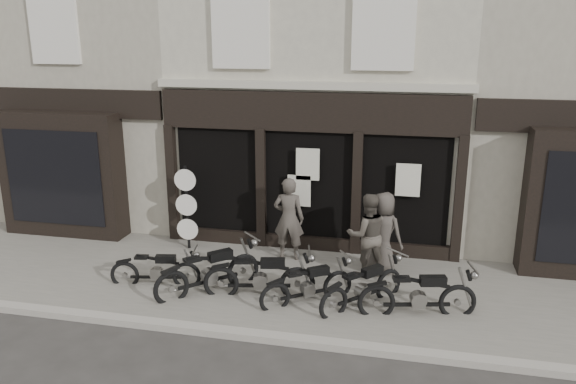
% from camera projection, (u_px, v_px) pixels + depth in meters
% --- Properties ---
extents(ground_plane, '(90.00, 90.00, 0.00)m').
position_uv_depth(ground_plane, '(281.00, 307.00, 11.01)').
color(ground_plane, '#2D2B28').
rests_on(ground_plane, ground).
extents(pavement, '(30.00, 4.20, 0.12)m').
position_uv_depth(pavement, '(290.00, 285.00, 11.84)').
color(pavement, '#66625A').
rests_on(pavement, ground_plane).
extents(kerb, '(30.00, 0.25, 0.13)m').
position_uv_depth(kerb, '(265.00, 337.00, 9.82)').
color(kerb, gray).
rests_on(kerb, ground_plane).
extents(central_building, '(7.30, 6.22, 8.34)m').
position_uv_depth(central_building, '(329.00, 75.00, 15.49)').
color(central_building, '#BCB6A1').
rests_on(central_building, ground).
extents(neighbour_left, '(5.60, 6.73, 8.34)m').
position_uv_depth(neighbour_left, '(118.00, 73.00, 16.76)').
color(neighbour_left, '#A09887').
rests_on(neighbour_left, ground).
extents(motorcycle_0, '(1.90, 0.64, 0.92)m').
position_uv_depth(motorcycle_0, '(157.00, 273.00, 11.72)').
color(motorcycle_0, black).
rests_on(motorcycle_0, ground).
extents(motorcycle_1, '(1.83, 1.83, 1.11)m').
position_uv_depth(motorcycle_1, '(210.00, 275.00, 11.40)').
color(motorcycle_1, black).
rests_on(motorcycle_1, ground).
extents(motorcycle_2, '(2.22, 0.79, 1.08)m').
position_uv_depth(motorcycle_2, '(261.00, 280.00, 11.22)').
color(motorcycle_2, black).
rests_on(motorcycle_2, ground).
extents(motorcycle_3, '(1.71, 1.40, 0.96)m').
position_uv_depth(motorcycle_3, '(308.00, 289.00, 10.95)').
color(motorcycle_3, black).
rests_on(motorcycle_3, ground).
extents(motorcycle_4, '(1.58, 1.71, 1.01)m').
position_uv_depth(motorcycle_4, '(363.00, 291.00, 10.83)').
color(motorcycle_4, black).
rests_on(motorcycle_4, ground).
extents(motorcycle_5, '(2.19, 0.82, 1.07)m').
position_uv_depth(motorcycle_5, '(419.00, 299.00, 10.43)').
color(motorcycle_5, black).
rests_on(motorcycle_5, ground).
extents(man_left, '(0.72, 0.48, 1.94)m').
position_uv_depth(man_left, '(289.00, 219.00, 12.86)').
color(man_left, '#443D38').
rests_on(man_left, pavement).
extents(man_centre, '(1.06, 0.93, 1.83)m').
position_uv_depth(man_centre, '(367.00, 235.00, 11.98)').
color(man_centre, '#48413A').
rests_on(man_centre, pavement).
extents(man_right, '(1.04, 0.87, 1.81)m').
position_uv_depth(man_right, '(383.00, 233.00, 12.15)').
color(man_right, '#3F3935').
rests_on(man_right, pavement).
extents(advert_sign_post, '(0.53, 0.34, 2.18)m').
position_uv_depth(advert_sign_post, '(187.00, 211.00, 13.47)').
color(advert_sign_post, black).
rests_on(advert_sign_post, ground).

